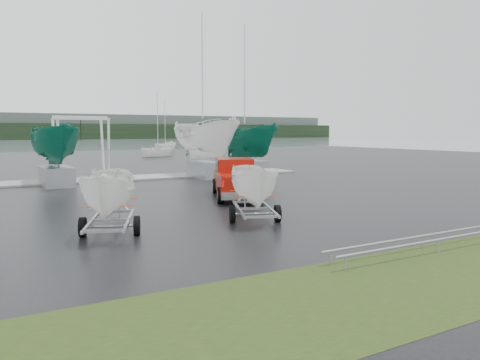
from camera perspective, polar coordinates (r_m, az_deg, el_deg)
ground_plane at (r=19.01m, az=-9.44°, el=-3.72°), size 120.00×120.00×0.00m
lake at (r=117.82m, az=-26.58°, el=3.82°), size 300.00×300.00×0.00m
grass_verge at (r=9.75m, az=14.23°, el=-13.21°), size 40.00×40.00×0.00m
dock at (r=31.42m, az=-17.68°, el=-0.00°), size 30.00×3.00×0.12m
pickup_truck at (r=22.61m, az=-0.55°, el=0.35°), size 3.87×5.80×1.83m
trailer_hitched at (r=16.33m, az=1.77°, el=3.39°), size 2.49×3.77×4.48m
trailer_parked at (r=14.72m, az=-15.71°, el=3.04°), size 2.38×3.78×4.55m
boat_hoist at (r=31.16m, az=-18.80°, el=4.74°), size 3.30×2.18×4.12m
keelboat_1 at (r=29.10m, az=-21.71°, el=6.97°), size 2.45×3.20×7.61m
keelboat_2 at (r=31.72m, az=-4.19°, el=8.46°), size 2.86×3.20×11.04m
keelboat_3 at (r=33.59m, az=0.98°, el=7.51°), size 2.55×3.20×10.73m
mast_rack_2 at (r=13.51m, az=22.18°, el=-6.55°), size 7.00×0.56×0.06m
moored_boat_2 at (r=60.06m, az=-9.94°, el=2.88°), size 2.74×2.71×10.71m
moored_boat_3 at (r=75.46m, az=-9.08°, el=3.51°), size 3.27×3.27×11.04m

